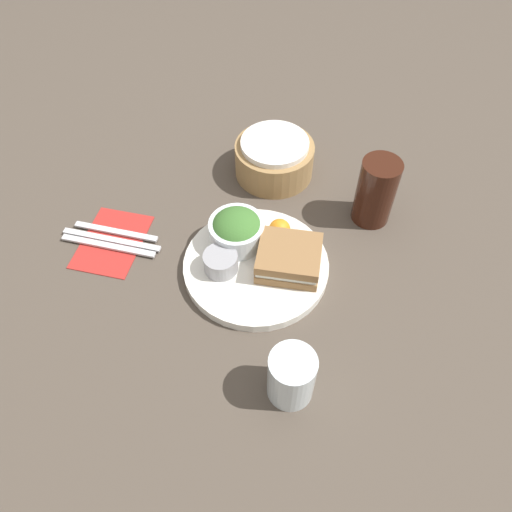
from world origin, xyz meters
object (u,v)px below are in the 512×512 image
(knife, at_px, (112,239))
(water_glass, at_px, (291,376))
(bread_basket, at_px, (274,158))
(spoon, at_px, (116,232))
(drink_glass, at_px, (376,192))
(sandwich, at_px, (289,258))
(salad_bowl, at_px, (237,230))
(dressing_cup, at_px, (221,262))
(plate, at_px, (256,266))
(fork, at_px, (108,246))

(knife, relative_size, water_glass, 2.01)
(bread_basket, height_order, water_glass, water_glass)
(water_glass, bearing_deg, spoon, 148.63)
(drink_glass, relative_size, spoon, 0.82)
(water_glass, bearing_deg, drink_glass, 77.43)
(knife, bearing_deg, drink_glass, -159.08)
(sandwich, xyz_separation_m, knife, (-0.34, -0.00, -0.04))
(salad_bowl, bearing_deg, dressing_cup, -99.50)
(plate, xyz_separation_m, sandwich, (0.06, 0.01, 0.03))
(bread_basket, bearing_deg, salad_bowl, -96.64)
(spoon, bearing_deg, sandwich, 178.12)
(dressing_cup, height_order, fork, dressing_cup)
(drink_glass, xyz_separation_m, fork, (-0.47, -0.19, -0.06))
(salad_bowl, distance_m, drink_glass, 0.27)
(sandwich, height_order, dressing_cup, sandwich)
(plate, bearing_deg, bread_basket, 94.65)
(drink_glass, bearing_deg, fork, -157.79)
(drink_glass, distance_m, fork, 0.51)
(sandwich, height_order, fork, sandwich)
(spoon, relative_size, water_glass, 1.73)
(dressing_cup, bearing_deg, spoon, 168.16)
(fork, xyz_separation_m, water_glass, (0.38, -0.20, 0.04))
(fork, relative_size, spoon, 1.11)
(plate, bearing_deg, water_glass, -64.24)
(plate, height_order, knife, plate)
(dressing_cup, bearing_deg, water_glass, -49.41)
(dressing_cup, height_order, knife, dressing_cup)
(sandwich, bearing_deg, drink_glass, 52.34)
(fork, distance_m, water_glass, 0.43)
(sandwich, bearing_deg, salad_bowl, 160.43)
(fork, xyz_separation_m, knife, (0.00, 0.02, 0.00))
(sandwich, distance_m, knife, 0.34)
(sandwich, bearing_deg, spoon, 177.51)
(sandwich, xyz_separation_m, bread_basket, (-0.08, 0.25, -0.00))
(drink_glass, distance_m, bread_basket, 0.23)
(bread_basket, xyz_separation_m, fork, (-0.26, -0.27, -0.03))
(salad_bowl, bearing_deg, drink_glass, 29.62)
(plate, distance_m, water_glass, 0.24)
(dressing_cup, distance_m, water_glass, 0.25)
(fork, height_order, spoon, same)
(knife, height_order, spoon, same)
(plate, bearing_deg, salad_bowl, 136.82)
(dressing_cup, relative_size, spoon, 0.36)
(salad_bowl, xyz_separation_m, drink_glass, (0.24, 0.13, 0.02))
(spoon, bearing_deg, salad_bowl, -174.00)
(fork, bearing_deg, spoon, -90.00)
(plate, height_order, fork, plate)
(sandwich, bearing_deg, plate, -173.81)
(salad_bowl, height_order, fork, salad_bowl)
(dressing_cup, bearing_deg, plate, 24.12)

